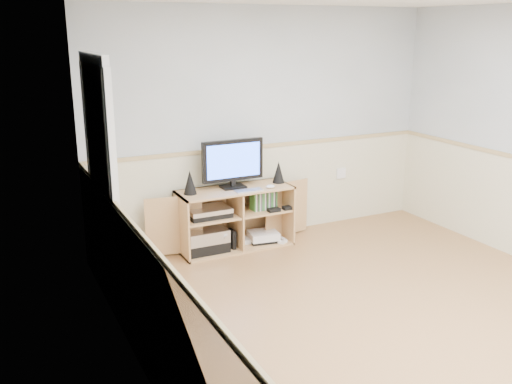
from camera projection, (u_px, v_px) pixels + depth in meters
room at (385, 170)px, 4.35m from camera, size 4.04×4.54×2.54m
media_cabinet at (233, 216)px, 6.08m from camera, size 1.89×0.45×0.65m
monitor at (233, 162)px, 5.91m from camera, size 0.67×0.18×0.51m
speaker_left at (190, 182)px, 5.72m from camera, size 0.13×0.13×0.25m
speaker_right at (279, 172)px, 6.15m from camera, size 0.13×0.13×0.24m
keyboard at (249, 190)px, 5.86m from camera, size 0.29×0.13×0.01m
mouse at (270, 186)px, 5.96m from camera, size 0.10×0.07×0.04m
av_components at (207, 232)px, 5.92m from camera, size 0.52×0.32×0.47m
game_consoles at (262, 237)px, 6.22m from camera, size 0.46×0.30×0.11m
game_cases at (263, 200)px, 6.11m from camera, size 0.27×0.14×0.19m
wall_outlet at (341, 173)px, 6.79m from camera, size 0.12×0.03×0.12m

